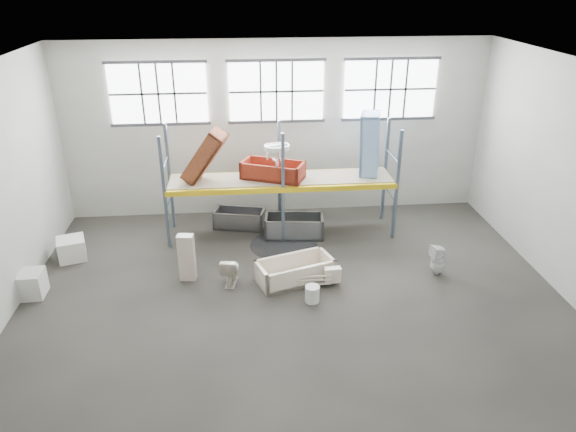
{
  "coord_description": "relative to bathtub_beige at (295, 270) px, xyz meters",
  "views": [
    {
      "loc": [
        -1.06,
        -9.8,
        6.65
      ],
      "look_at": [
        0.0,
        1.5,
        1.4
      ],
      "focal_mm": 33.34,
      "sensor_mm": 36.0,
      "label": 1
    }
  ],
  "objects": [
    {
      "name": "rack_upright_lb",
      "position": [
        -3.11,
        3.17,
        1.24
      ],
      "size": [
        0.08,
        0.08,
        3.0
      ],
      "primitive_type": "cube",
      "color": "slate",
      "rests_on": "floor"
    },
    {
      "name": "rack_beam_front",
      "position": [
        -0.11,
        1.97,
        1.24
      ],
      "size": [
        6.0,
        0.1,
        0.14
      ],
      "primitive_type": "cube",
      "color": "yellow",
      "rests_on": "floor"
    },
    {
      "name": "bucket",
      "position": [
        0.29,
        -0.93,
        -0.07
      ],
      "size": [
        0.4,
        0.4,
        0.38
      ],
      "primitive_type": "cylinder",
      "rotation": [
        0.0,
        0.0,
        -0.3
      ],
      "color": "silver",
      "rests_on": "floor"
    },
    {
      "name": "window_right",
      "position": [
        3.09,
        4.01,
        3.34
      ],
      "size": [
        2.6,
        0.04,
        1.6
      ],
      "primitive_type": "cube",
      "color": "white",
      "rests_on": "wall_back"
    },
    {
      "name": "window_mid",
      "position": [
        -0.11,
        4.01,
        3.34
      ],
      "size": [
        2.6,
        0.04,
        1.6
      ],
      "primitive_type": "cube",
      "color": "white",
      "rests_on": "wall_back"
    },
    {
      "name": "window_left",
      "position": [
        -3.31,
        4.01,
        3.34
      ],
      "size": [
        2.6,
        0.04,
        1.6
      ],
      "primitive_type": "cube",
      "color": "white",
      "rests_on": "wall_back"
    },
    {
      "name": "toilet_white",
      "position": [
        3.42,
        -0.04,
        0.12
      ],
      "size": [
        0.4,
        0.4,
        0.76
      ],
      "primitive_type": "imported",
      "rotation": [
        0.0,
        0.0,
        -1.39
      ],
      "color": "white",
      "rests_on": "floor"
    },
    {
      "name": "rack_upright_ma",
      "position": [
        -0.11,
        1.97,
        1.24
      ],
      "size": [
        0.08,
        0.08,
        3.0
      ],
      "primitive_type": "cube",
      "color": "slate",
      "rests_on": "floor"
    },
    {
      "name": "wall_front",
      "position": [
        -0.11,
        -5.98,
        2.24
      ],
      "size": [
        12.0,
        0.1,
        5.0
      ],
      "primitive_type": "cube",
      "color": "#A3A296",
      "rests_on": "ground"
    },
    {
      "name": "steel_tub_right",
      "position": [
        0.22,
        2.29,
        0.03
      ],
      "size": [
        1.65,
        0.91,
        0.58
      ],
      "primitive_type": null,
      "rotation": [
        0.0,
        0.0,
        -0.11
      ],
      "color": "#989CA0",
      "rests_on": "floor"
    },
    {
      "name": "shelf_deck",
      "position": [
        -0.11,
        2.57,
        1.32
      ],
      "size": [
        5.9,
        1.1,
        0.03
      ],
      "primitive_type": "cube",
      "color": "gray",
      "rests_on": "floor"
    },
    {
      "name": "ceiling",
      "position": [
        -0.11,
        -0.93,
        4.79
      ],
      "size": [
        12.0,
        10.0,
        0.1
      ],
      "primitive_type": "cube",
      "color": "silver",
      "rests_on": "ground"
    },
    {
      "name": "blue_tub_upright",
      "position": [
        2.28,
        2.71,
        2.14
      ],
      "size": [
        0.74,
        0.92,
        1.72
      ],
      "primitive_type": null,
      "rotation": [
        0.0,
        1.54,
        -0.29
      ],
      "color": "#7EA7DC",
      "rests_on": "shelf_deck"
    },
    {
      "name": "rack_upright_la",
      "position": [
        -3.11,
        1.97,
        1.24
      ],
      "size": [
        0.08,
        0.08,
        3.0
      ],
      "primitive_type": "cube",
      "color": "slate",
      "rests_on": "floor"
    },
    {
      "name": "sink_in_tub",
      "position": [
        0.44,
        -0.23,
        -0.1
      ],
      "size": [
        0.45,
        0.45,
        0.14
      ],
      "primitive_type": "imported",
      "rotation": [
        0.0,
        0.0,
        -0.08
      ],
      "color": "beige",
      "rests_on": "bathtub_beige"
    },
    {
      "name": "steel_tub_left",
      "position": [
        -1.26,
        3.0,
        -0.0
      ],
      "size": [
        1.5,
        0.94,
        0.51
      ],
      "primitive_type": null,
      "rotation": [
        0.0,
        0.0,
        -0.23
      ],
      "color": "#929398",
      "rests_on": "floor"
    },
    {
      "name": "rack_beam_back",
      "position": [
        -0.11,
        3.17,
        1.24
      ],
      "size": [
        6.0,
        0.1,
        0.14
      ],
      "primitive_type": "cube",
      "color": "yellow",
      "rests_on": "floor"
    },
    {
      "name": "rust_tub_tilted",
      "position": [
        -2.07,
        2.48,
        2.04
      ],
      "size": [
        1.34,
        0.97,
        1.47
      ],
      "primitive_type": null,
      "rotation": [
        0.0,
        -0.96,
        -0.24
      ],
      "color": "#974D23",
      "rests_on": "shelf_deck"
    },
    {
      "name": "carton_near",
      "position": [
        -5.98,
        -0.11,
        0.04
      ],
      "size": [
        0.7,
        0.6,
        0.59
      ],
      "primitive_type": "cube",
      "rotation": [
        0.0,
        0.0,
        0.02
      ],
      "color": "silver",
      "rests_on": "floor"
    },
    {
      "name": "sink_on_shelf",
      "position": [
        -0.23,
        2.19,
        1.84
      ],
      "size": [
        0.79,
        0.7,
        0.58
      ],
      "primitive_type": "imported",
      "rotation": [
        0.0,
        0.0,
        0.34
      ],
      "color": "silver",
      "rests_on": "rust_tub_flat"
    },
    {
      "name": "rack_upright_mb",
      "position": [
        -0.11,
        3.17,
        1.24
      ],
      "size": [
        0.08,
        0.08,
        3.0
      ],
      "primitive_type": "cube",
      "color": "slate",
      "rests_on": "floor"
    },
    {
      "name": "rack_upright_rb",
      "position": [
        2.89,
        3.17,
        1.24
      ],
      "size": [
        0.08,
        0.08,
        3.0
      ],
      "primitive_type": "cube",
      "color": "slate",
      "rests_on": "floor"
    },
    {
      "name": "carton_far",
      "position": [
        -5.48,
        1.55,
        0.01
      ],
      "size": [
        0.82,
        0.82,
        0.54
      ],
      "primitive_type": "cube",
      "rotation": [
        0.0,
        0.0,
        0.3
      ],
      "color": "white",
      "rests_on": "floor"
    },
    {
      "name": "wet_patch",
      "position": [
        -0.11,
        1.77,
        -0.26
      ],
      "size": [
        1.8,
        1.8,
        0.0
      ],
      "primitive_type": "cylinder",
      "color": "black",
      "rests_on": "floor"
    },
    {
      "name": "cistern_tall",
      "position": [
        -2.49,
        0.28,
        0.32
      ],
      "size": [
        0.4,
        0.28,
        1.15
      ],
      "primitive_type": "cube",
      "rotation": [
        0.0,
        0.0,
        -0.11
      ],
      "color": "beige",
      "rests_on": "floor"
    },
    {
      "name": "wall_back",
      "position": [
        -0.11,
        4.12,
        2.24
      ],
      "size": [
        12.0,
        0.1,
        5.0
      ],
      "primitive_type": "cube",
      "color": "#ACAC9F",
      "rests_on": "ground"
    },
    {
      "name": "toilet_beige",
      "position": [
        -1.49,
        0.01,
        0.09
      ],
      "size": [
        0.5,
        0.73,
        0.69
      ],
      "primitive_type": "imported",
      "rotation": [
        0.0,
        0.0,
        2.96
      ],
      "color": "silver",
      "rests_on": "floor"
    },
    {
      "name": "rust_tub_flat",
      "position": [
        -0.32,
        2.58,
        1.56
      ],
      "size": [
        1.79,
        1.34,
        0.46
      ],
      "primitive_type": null,
      "rotation": [
        0.0,
        0.0,
        -0.41
      ],
      "color": "maroon",
      "rests_on": "shelf_deck"
    },
    {
      "name": "cistern_spare",
      "position": [
        0.84,
        -0.32,
        0.02
      ],
      "size": [
        0.4,
        0.21,
        0.36
      ],
      "primitive_type": "cube",
      "rotation": [
        0.0,
        0.0,
        0.08
      ],
      "color": "beige",
      "rests_on": "bathtub_beige"
    },
    {
      "name": "floor",
      "position": [
        -0.11,
        -0.93,
        -0.31
      ],
      "size": [
        12.0,
        10.0,
        0.1
      ],
      "primitive_type": "cube",
      "color": "#48443D",
      "rests_on": "ground"
    },
    {
      "name": "rack_upright_ra",
      "position": [
        2.89,
        1.97,
        1.24
      ],
      "size": [
        0.08,
        0.08,
        3.0
      ],
      "primitive_type": "cube",
      "color": "slate",
      "rests_on": "floor"
    },
    {
      "name": "bathtub_beige",
      "position": [
        0.0,
        0.0,
        0.0
      ],
      "size": [
        1.92,
        1.34,
        0.52
      ],
      "primitive_type": null,
      "rotation": [
        0.0,
        0.0,
        0.32
      ],
      "color": "#F3E2C7",
      "rests_on": "floor"
    }
  ]
}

